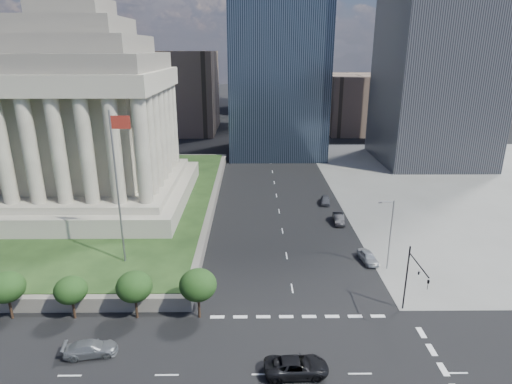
{
  "coord_description": "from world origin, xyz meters",
  "views": [
    {
      "loc": [
        -5.01,
        -27.25,
        28.76
      ],
      "look_at": [
        -4.57,
        20.14,
        12.84
      ],
      "focal_mm": 30.0,
      "sensor_mm": 36.0,
      "label": 1
    }
  ],
  "objects_px": {
    "parked_sedan_far": "(325,200)",
    "parked_sedan_near": "(368,257)",
    "parked_sedan_mid": "(339,219)",
    "suv_grey": "(91,348)",
    "pickup_truck": "(296,366)",
    "traffic_signal_ne": "(413,276)",
    "war_memorial": "(83,94)",
    "street_lamp_north": "(389,231)",
    "flagpole": "(118,180)"
  },
  "relations": [
    {
      "from": "suv_grey",
      "to": "pickup_truck",
      "type": "bearing_deg",
      "value": -107.35
    },
    {
      "from": "street_lamp_north",
      "to": "parked_sedan_near",
      "type": "relative_size",
      "value": 2.2
    },
    {
      "from": "war_memorial",
      "to": "parked_sedan_far",
      "type": "xyz_separation_m",
      "value": [
        43.27,
        2.98,
        -20.65
      ]
    },
    {
      "from": "parked_sedan_mid",
      "to": "war_memorial",
      "type": "bearing_deg",
      "value": 174.7
    },
    {
      "from": "pickup_truck",
      "to": "street_lamp_north",
      "type": "bearing_deg",
      "value": -38.89
    },
    {
      "from": "flagpole",
      "to": "parked_sedan_far",
      "type": "relative_size",
      "value": 4.56
    },
    {
      "from": "war_memorial",
      "to": "street_lamp_north",
      "type": "height_order",
      "value": "war_memorial"
    },
    {
      "from": "street_lamp_north",
      "to": "suv_grey",
      "type": "bearing_deg",
      "value": -153.46
    },
    {
      "from": "suv_grey",
      "to": "parked_sedan_far",
      "type": "relative_size",
      "value": 1.17
    },
    {
      "from": "war_memorial",
      "to": "flagpole",
      "type": "distance_m",
      "value": 28.16
    },
    {
      "from": "pickup_truck",
      "to": "parked_sedan_near",
      "type": "relative_size",
      "value": 1.32
    },
    {
      "from": "traffic_signal_ne",
      "to": "suv_grey",
      "type": "relative_size",
      "value": 1.56
    },
    {
      "from": "parked_sedan_near",
      "to": "parked_sedan_mid",
      "type": "distance_m",
      "value": 14.32
    },
    {
      "from": "suv_grey",
      "to": "parked_sedan_far",
      "type": "xyz_separation_m",
      "value": [
        30.24,
        43.11,
        0.0
      ]
    },
    {
      "from": "parked_sedan_near",
      "to": "parked_sedan_far",
      "type": "xyz_separation_m",
      "value": [
        -2.11,
        23.97,
        -0.03
      ]
    },
    {
      "from": "traffic_signal_ne",
      "to": "pickup_truck",
      "type": "relative_size",
      "value": 1.33
    },
    {
      "from": "flagpole",
      "to": "parked_sedan_near",
      "type": "xyz_separation_m",
      "value": [
        33.2,
        3.0,
        -12.34
      ]
    },
    {
      "from": "flagpole",
      "to": "pickup_truck",
      "type": "xyz_separation_m",
      "value": [
        20.86,
        -18.94,
        -12.28
      ]
    },
    {
      "from": "suv_grey",
      "to": "parked_sedan_far",
      "type": "bearing_deg",
      "value": -44.43
    },
    {
      "from": "suv_grey",
      "to": "parked_sedan_near",
      "type": "relative_size",
      "value": 1.13
    },
    {
      "from": "pickup_truck",
      "to": "parked_sedan_far",
      "type": "height_order",
      "value": "pickup_truck"
    },
    {
      "from": "pickup_truck",
      "to": "war_memorial",
      "type": "bearing_deg",
      "value": 34.32
    },
    {
      "from": "parked_sedan_near",
      "to": "parked_sedan_far",
      "type": "bearing_deg",
      "value": 85.71
    },
    {
      "from": "war_memorial",
      "to": "parked_sedan_mid",
      "type": "relative_size",
      "value": 8.21
    },
    {
      "from": "parked_sedan_near",
      "to": "parked_sedan_mid",
      "type": "relative_size",
      "value": 0.96
    },
    {
      "from": "war_memorial",
      "to": "parked_sedan_far",
      "type": "distance_m",
      "value": 48.03
    },
    {
      "from": "suv_grey",
      "to": "war_memorial",
      "type": "bearing_deg",
      "value": 8.6
    },
    {
      "from": "suv_grey",
      "to": "parked_sedan_far",
      "type": "height_order",
      "value": "parked_sedan_far"
    },
    {
      "from": "parked_sedan_mid",
      "to": "parked_sedan_far",
      "type": "distance_m",
      "value": 9.75
    },
    {
      "from": "traffic_signal_ne",
      "to": "street_lamp_north",
      "type": "bearing_deg",
      "value": 85.81
    },
    {
      "from": "traffic_signal_ne",
      "to": "parked_sedan_mid",
      "type": "distance_m",
      "value": 28.03
    },
    {
      "from": "flagpole",
      "to": "pickup_truck",
      "type": "bearing_deg",
      "value": -42.23
    },
    {
      "from": "war_memorial",
      "to": "street_lamp_north",
      "type": "bearing_deg",
      "value": -25.92
    },
    {
      "from": "street_lamp_north",
      "to": "pickup_truck",
      "type": "relative_size",
      "value": 1.66
    },
    {
      "from": "street_lamp_north",
      "to": "parked_sedan_mid",
      "type": "bearing_deg",
      "value": 101.71
    },
    {
      "from": "pickup_truck",
      "to": "suv_grey",
      "type": "relative_size",
      "value": 1.17
    },
    {
      "from": "parked_sedan_near",
      "to": "parked_sedan_far",
      "type": "distance_m",
      "value": 24.07
    },
    {
      "from": "flagpole",
      "to": "parked_sedan_far",
      "type": "bearing_deg",
      "value": 40.95
    },
    {
      "from": "war_memorial",
      "to": "parked_sedan_near",
      "type": "height_order",
      "value": "war_memorial"
    },
    {
      "from": "war_memorial",
      "to": "flagpole",
      "type": "bearing_deg",
      "value": -63.11
    },
    {
      "from": "flagpole",
      "to": "suv_grey",
      "type": "xyz_separation_m",
      "value": [
        0.85,
        -16.14,
        -12.37
      ]
    },
    {
      "from": "war_memorial",
      "to": "street_lamp_north",
      "type": "distance_m",
      "value": 54.92
    },
    {
      "from": "war_memorial",
      "to": "street_lamp_north",
      "type": "relative_size",
      "value": 3.9
    },
    {
      "from": "parked_sedan_far",
      "to": "parked_sedan_near",
      "type": "bearing_deg",
      "value": -75.25
    },
    {
      "from": "war_memorial",
      "to": "parked_sedan_mid",
      "type": "bearing_deg",
      "value": -8.73
    },
    {
      "from": "parked_sedan_far",
      "to": "street_lamp_north",
      "type": "bearing_deg",
      "value": -71.39
    },
    {
      "from": "pickup_truck",
      "to": "parked_sedan_near",
      "type": "distance_m",
      "value": 25.17
    },
    {
      "from": "pickup_truck",
      "to": "parked_sedan_near",
      "type": "xyz_separation_m",
      "value": [
        12.34,
        21.94,
        -0.06
      ]
    },
    {
      "from": "flagpole",
      "to": "street_lamp_north",
      "type": "relative_size",
      "value": 2.0
    },
    {
      "from": "street_lamp_north",
      "to": "parked_sedan_near",
      "type": "distance_m",
      "value": 5.63
    }
  ]
}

